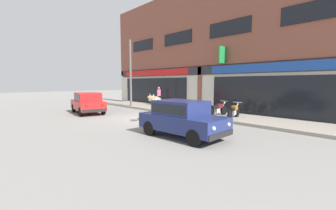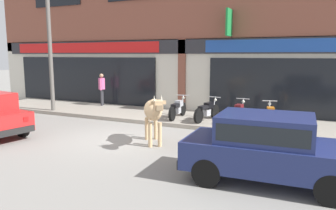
# 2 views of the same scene
# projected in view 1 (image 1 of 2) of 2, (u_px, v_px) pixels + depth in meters

# --- Properties ---
(ground_plane) EXTENTS (90.00, 90.00, 0.00)m
(ground_plane) POSITION_uv_depth(u_px,v_px,m) (144.00, 118.00, 13.78)
(ground_plane) COLOR gray
(sidewalk) EXTENTS (19.00, 3.14, 0.15)m
(sidewalk) POSITION_uv_depth(u_px,v_px,m) (186.00, 111.00, 16.31)
(sidewalk) COLOR gray
(sidewalk) RESTS_ON ground
(shop_building) EXTENTS (23.00, 1.40, 9.63)m
(shop_building) POSITION_uv_depth(u_px,v_px,m) (203.00, 50.00, 17.07)
(shop_building) COLOR brown
(shop_building) RESTS_ON ground
(cow) EXTENTS (1.46, 1.85, 1.61)m
(cow) POSITION_uv_depth(u_px,v_px,m) (156.00, 103.00, 12.61)
(cow) COLOR tan
(cow) RESTS_ON ground
(car_0) EXTENTS (3.68, 1.78, 1.46)m
(car_0) POSITION_uv_depth(u_px,v_px,m) (182.00, 117.00, 8.88)
(car_0) COLOR black
(car_0) RESTS_ON ground
(car_1) EXTENTS (3.77, 2.13, 1.46)m
(car_1) POSITION_uv_depth(u_px,v_px,m) (88.00, 102.00, 15.59)
(car_1) COLOR black
(car_1) RESTS_ON ground
(motorcycle_0) EXTENTS (0.52, 1.81, 0.88)m
(motorcycle_0) POSITION_uv_depth(u_px,v_px,m) (188.00, 106.00, 15.39)
(motorcycle_0) COLOR black
(motorcycle_0) RESTS_ON sidewalk
(motorcycle_1) EXTENTS (0.63, 1.80, 0.88)m
(motorcycle_1) POSITION_uv_depth(u_px,v_px,m) (202.00, 108.00, 14.49)
(motorcycle_1) COLOR black
(motorcycle_1) RESTS_ON sidewalk
(motorcycle_2) EXTENTS (0.52, 1.81, 0.88)m
(motorcycle_2) POSITION_uv_depth(u_px,v_px,m) (218.00, 109.00, 13.59)
(motorcycle_2) COLOR black
(motorcycle_2) RESTS_ON sidewalk
(motorcycle_3) EXTENTS (0.64, 1.79, 0.88)m
(motorcycle_3) POSITION_uv_depth(u_px,v_px,m) (234.00, 111.00, 12.61)
(motorcycle_3) COLOR black
(motorcycle_3) RESTS_ON sidewalk
(pedestrian) EXTENTS (0.32, 0.47, 1.60)m
(pedestrian) POSITION_uv_depth(u_px,v_px,m) (159.00, 94.00, 19.79)
(pedestrian) COLOR #2D2D33
(pedestrian) RESTS_ON sidewalk
(utility_pole) EXTENTS (0.18, 0.18, 5.55)m
(utility_pole) POSITION_uv_depth(u_px,v_px,m) (131.00, 73.00, 19.00)
(utility_pole) COLOR #595651
(utility_pole) RESTS_ON sidewalk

